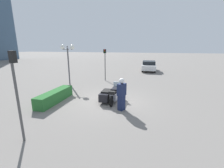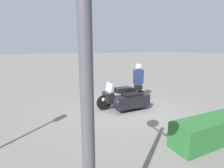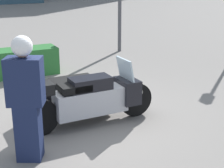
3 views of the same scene
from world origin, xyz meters
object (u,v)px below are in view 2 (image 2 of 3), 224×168
at_px(officer_rider, 138,81).
at_px(twin_lamp_post, 84,0).
at_px(police_motorcycle, 126,99).
at_px(hedge_bush_curbside, 219,128).

xyz_separation_m(officer_rider, twin_lamp_post, (4.53, 5.83, 2.01)).
xyz_separation_m(police_motorcycle, hedge_bush_curbside, (-1.09, 3.42, -0.11)).
xyz_separation_m(hedge_bush_curbside, twin_lamp_post, (4.34, 1.44, 2.62)).
bearing_deg(officer_rider, hedge_bush_curbside, 24.46).
distance_m(police_motorcycle, twin_lamp_post, 6.36).
height_order(officer_rider, twin_lamp_post, twin_lamp_post).
height_order(police_motorcycle, officer_rider, officer_rider).
height_order(police_motorcycle, twin_lamp_post, twin_lamp_post).
relative_size(police_motorcycle, twin_lamp_post, 0.69).
bearing_deg(officer_rider, twin_lamp_post, -10.85).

